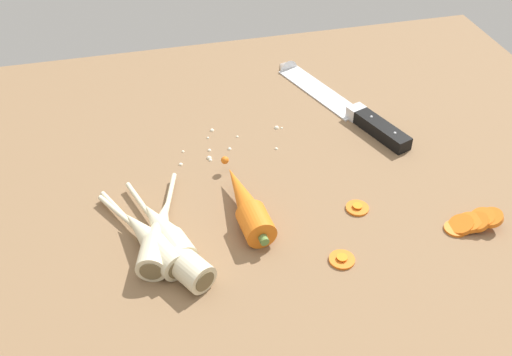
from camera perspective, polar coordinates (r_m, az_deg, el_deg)
The scene contains 11 objects.
ground_plane at distance 91.93cm, azimuth -0.30°, elevation -0.92°, with size 120.00×90.00×4.00cm, color brown.
chefs_knife at distance 108.34cm, azimuth 7.46°, elevation 7.42°, with size 14.69×33.86×4.18cm.
whole_carrot at distance 83.02cm, azimuth -0.95°, elevation -2.45°, with size 5.34×18.91×4.20cm.
parsnip_front at distance 79.82cm, azimuth -9.18°, elevation -5.31°, with size 7.71×19.78×4.00cm.
parsnip_mid_left at distance 80.15cm, azimuth -8.77°, elevation -5.02°, with size 7.96×18.41×4.00cm.
parsnip_mid_right at distance 77.75cm, azimuth -8.50°, elevation -6.73°, with size 13.69×20.98×4.00cm.
parsnip_back at distance 79.23cm, azimuth -9.98°, elevation -5.84°, with size 10.57×18.77×4.00cm.
carrot_slice_stack at distance 87.14cm, azimuth 19.92°, elevation -3.96°, with size 7.99×3.90×3.01cm.
carrot_slice_stray_near at distance 78.81cm, azimuth 8.18°, elevation -7.60°, with size 3.39×3.39×0.70cm.
carrot_slice_stray_mid at distance 86.28cm, azimuth 9.62°, elevation -2.74°, with size 3.28×3.28×0.70cm.
mince_crumbs at distance 97.04cm, azimuth -2.72°, elevation 3.27°, with size 18.45×8.59×0.78cm.
Camera 1 is at (-16.38, -68.10, 57.54)cm, focal length 42.07 mm.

